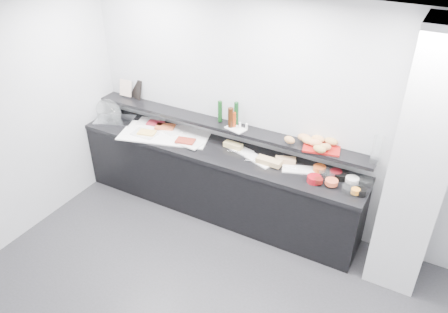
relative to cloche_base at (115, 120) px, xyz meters
The scene contains 57 objects.
back_wall 2.29m from the cloche_base, ahead, with size 5.00×0.02×2.70m, color silver.
ceiling 3.30m from the cloche_base, 36.90° to the right, with size 5.00×5.00×0.00m, color white.
column 3.74m from the cloche_base, ahead, with size 0.50×0.50×2.70m, color silver.
buffet_cabinet 1.60m from the cloche_base, ahead, with size 3.60×0.60×0.85m, color black.
counter_top 1.52m from the cloche_base, ahead, with size 3.62×0.62×0.05m, color black.
wall_shelf 1.55m from the cloche_base, ahead, with size 3.60×0.25×0.04m, color black.
cloche_base is the anchor object (origin of this frame).
cloche_dome 0.14m from the cloche_base, behind, with size 0.44×0.29×0.34m, color white.
linen_runner 0.79m from the cloche_base, ahead, with size 1.12×0.53×0.01m, color white.
platter_meat_a 0.48m from the cloche_base, 23.21° to the left, with size 0.34×0.23×0.01m, color white.
food_meat_a 0.57m from the cloche_base, 16.86° to the left, with size 0.21×0.14×0.02m, color maroon.
platter_salmon 0.82m from the cloche_base, ahead, with size 0.29×0.19×0.01m, color white.
food_salmon 0.72m from the cloche_base, 11.38° to the left, with size 0.24×0.16×0.02m, color #D5592B.
platter_cheese 0.58m from the cloche_base, 10.28° to the right, with size 0.31×0.21×0.01m, color silver.
food_cheese 0.61m from the cloche_base, ahead, with size 0.22×0.14×0.02m, color #F9C861.
platter_meat_b 1.22m from the cloche_base, ahead, with size 0.27×0.18×0.01m, color white.
food_meat_b 1.14m from the cloche_base, ahead, with size 0.22×0.14×0.02m, color maroon.
sandwich_plate_left 1.77m from the cloche_base, ahead, with size 0.36×0.16×0.01m, color white.
sandwich_food_left 1.70m from the cloche_base, ahead, with size 0.23×0.09×0.06m, color #CEBA6C.
tongs_left 1.75m from the cloche_base, ahead, with size 0.01×0.01×0.16m, color #B0B4B7.
sandwich_plate_mid 2.09m from the cloche_base, ahead, with size 0.34×0.15×0.01m, color white.
sandwich_food_mid 2.22m from the cloche_base, ahead, with size 0.29×0.11×0.06m, color tan.
tongs_mid 2.03m from the cloche_base, ahead, with size 0.01×0.01×0.16m, color #A9ABB0.
sandwich_plate_right 2.56m from the cloche_base, ahead, with size 0.37×0.16×0.01m, color white.
sandwich_food_right 2.37m from the cloche_base, ahead, with size 0.23×0.09×0.06m, color tan.
tongs_right 2.46m from the cloche_base, ahead, with size 0.01×0.01×0.16m, color silver.
bowl_glass_fruit 2.86m from the cloche_base, ahead, with size 0.18×0.18×0.07m, color white.
fill_glass_fruit 2.76m from the cloche_base, ahead, with size 0.14×0.14×0.05m, color orange.
bowl_black_jam 3.00m from the cloche_base, ahead, with size 0.16×0.16×0.07m, color black.
fill_black_jam 2.94m from the cloche_base, ahead, with size 0.13×0.13×0.05m, color #5C0D12.
bowl_glass_cream 3.26m from the cloche_base, ahead, with size 0.16×0.16×0.07m, color silver.
fill_glass_cream 3.13m from the cloche_base, ahead, with size 0.14×0.14×0.05m, color white.
bowl_red_jam 2.77m from the cloche_base, ahead, with size 0.15×0.15×0.07m, color maroon.
fill_red_jam 2.82m from the cloche_base, ahead, with size 0.09×0.09×0.05m, color #5A0E0C.
bowl_glass_salmon 3.16m from the cloche_base, ahead, with size 0.18×0.18×0.07m, color silver.
fill_glass_salmon 2.95m from the cloche_base, ahead, with size 0.13×0.13×0.05m, color #D05432.
bowl_black_fruit 3.26m from the cloche_base, ahead, with size 0.11×0.11×0.07m, color black.
fill_black_fruit 3.21m from the cloche_base, ahead, with size 0.09×0.09×0.05m, color orange.
framed_print 0.51m from the cloche_base, 66.93° to the left, with size 0.21×0.02×0.26m, color black.
print_art 0.45m from the cloche_base, 89.46° to the left, with size 0.19×0.00×0.22m, color beige.
condiment_tray 1.74m from the cloche_base, ahead, with size 0.24×0.15×0.01m, color white.
bottle_green_a 1.53m from the cloche_base, ahead, with size 0.05×0.05×0.26m, color #103C15.
bottle_brown 1.69m from the cloche_base, ahead, with size 0.06×0.06×0.24m, color #331809.
bottle_green_b 1.73m from the cloche_base, ahead, with size 0.05×0.05×0.28m, color #103A17.
bottle_hot 1.72m from the cloche_base, ahead, with size 0.05×0.05×0.18m, color #A2300B.
shaker_salt 1.78m from the cloche_base, ahead, with size 0.03×0.03×0.07m, color white.
shaker_pepper 1.86m from the cloche_base, ahead, with size 0.03×0.03×0.07m, color white.
bread_tray 2.75m from the cloche_base, ahead, with size 0.39×0.27×0.02m, color maroon.
bread_roll_nw 2.54m from the cloche_base, ahead, with size 0.15×0.10×0.08m, color #CB844D.
bread_roll_n 2.69m from the cloche_base, ahead, with size 0.15×0.09×0.08m, color tan.
bread_roll_ne 2.83m from the cloche_base, ahead, with size 0.15×0.10×0.08m, color #BB8847.
bread_roll_sw 2.41m from the cloche_base, ahead, with size 0.13×0.08×0.08m, color #B57B45.
bread_roll_s 2.76m from the cloche_base, ahead, with size 0.14×0.09×0.08m, color #AE8642.
bread_roll_se 2.80m from the cloche_base, ahead, with size 0.13×0.08×0.08m, color #B47E44.
bread_roll_midw 2.60m from the cloche_base, ahead, with size 0.16×0.10×0.08m, color tan.
bread_roll_mide 2.68m from the cloche_base, ahead, with size 0.14×0.09×0.08m, color #D68851.
carafe 3.32m from the cloche_base, ahead, with size 0.11×0.11×0.30m, color white.
Camera 1 is at (1.54, -2.17, 3.54)m, focal length 35.00 mm.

